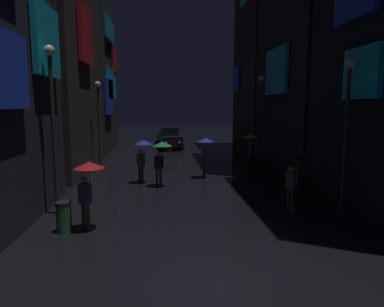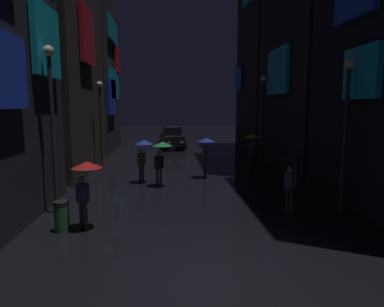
% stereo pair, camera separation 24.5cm
% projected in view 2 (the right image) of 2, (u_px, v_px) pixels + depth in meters
% --- Properties ---
extents(ground_plane, '(120.00, 120.00, 0.00)m').
position_uv_depth(ground_plane, '(220.00, 279.00, 7.49)').
color(ground_plane, black).
extents(building_left_far, '(4.25, 8.25, 12.81)m').
position_uv_depth(building_left_far, '(88.00, 73.00, 27.90)').
color(building_left_far, '#232328').
rests_on(building_left_far, ground).
extents(building_right_far, '(4.25, 7.45, 19.36)m').
position_uv_depth(building_right_far, '(270.00, 33.00, 28.16)').
color(building_right_far, '#2D2826').
rests_on(building_right_far, ground).
extents(pedestrian_near_crossing_green, '(0.90, 0.90, 2.12)m').
position_uv_depth(pedestrian_near_crossing_green, '(161.00, 151.00, 15.78)').
color(pedestrian_near_crossing_green, '#38332D').
rests_on(pedestrian_near_crossing_green, ground).
extents(pedestrian_far_right_blue, '(0.90, 0.90, 2.12)m').
position_uv_depth(pedestrian_far_right_blue, '(206.00, 146.00, 17.71)').
color(pedestrian_far_right_blue, '#38332D').
rests_on(pedestrian_far_right_blue, ground).
extents(pedestrian_midstreet_centre_red, '(0.90, 0.90, 2.12)m').
position_uv_depth(pedestrian_midstreet_centre_red, '(86.00, 176.00, 10.22)').
color(pedestrian_midstreet_centre_red, '#38332D').
rests_on(pedestrian_midstreet_centre_red, ground).
extents(pedestrian_foreground_right_black, '(0.90, 0.90, 2.12)m').
position_uv_depth(pedestrian_foreground_right_black, '(294.00, 167.00, 11.79)').
color(pedestrian_foreground_right_black, '#38332D').
rests_on(pedestrian_foreground_right_black, ground).
extents(pedestrian_foreground_left_blue, '(0.90, 0.90, 2.12)m').
position_uv_depth(pedestrian_foreground_left_blue, '(143.00, 149.00, 16.56)').
color(pedestrian_foreground_left_blue, '#2D2D38').
rests_on(pedestrian_foreground_left_blue, ground).
extents(pedestrian_midstreet_left_yellow, '(0.90, 0.90, 2.12)m').
position_uv_depth(pedestrian_midstreet_left_yellow, '(252.00, 142.00, 19.95)').
color(pedestrian_midstreet_left_yellow, '#38332D').
rests_on(pedestrian_midstreet_left_yellow, ground).
extents(car_distant, '(2.58, 4.30, 1.92)m').
position_uv_depth(car_distant, '(172.00, 138.00, 30.06)').
color(car_distant, black).
rests_on(car_distant, ground).
extents(streetlamp_right_near, '(0.36, 0.36, 5.34)m').
position_uv_depth(streetlamp_right_near, '(346.00, 118.00, 11.67)').
color(streetlamp_right_near, '#2D2D33').
rests_on(streetlamp_right_near, ground).
extents(streetlamp_left_far, '(0.36, 0.36, 5.17)m').
position_uv_depth(streetlamp_left_far, '(101.00, 114.00, 20.12)').
color(streetlamp_left_far, '#2D2D33').
rests_on(streetlamp_left_far, ground).
extents(streetlamp_right_far, '(0.36, 0.36, 5.65)m').
position_uv_depth(streetlamp_right_far, '(262.00, 109.00, 21.81)').
color(streetlamp_right_far, '#2D2D33').
rests_on(streetlamp_right_far, ground).
extents(streetlamp_left_near, '(0.36, 0.36, 5.74)m').
position_uv_depth(streetlamp_left_near, '(52.00, 111.00, 11.56)').
color(streetlamp_left_near, '#2D2D33').
rests_on(streetlamp_left_near, ground).
extents(trash_bin, '(0.46, 0.46, 0.93)m').
position_uv_depth(trash_bin, '(62.00, 216.00, 10.25)').
color(trash_bin, '#265933').
rests_on(trash_bin, ground).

